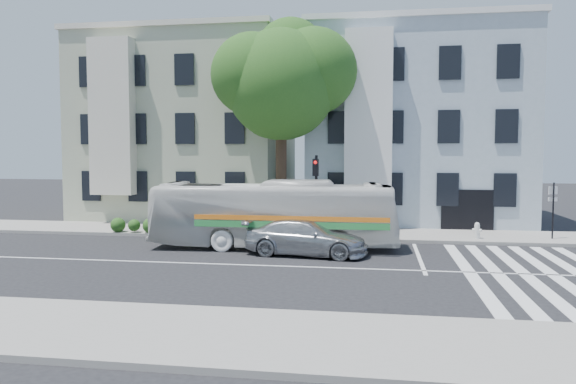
% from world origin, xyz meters
% --- Properties ---
extents(ground, '(120.00, 120.00, 0.00)m').
position_xyz_m(ground, '(0.00, 0.00, 0.00)').
color(ground, black).
rests_on(ground, ground).
extents(sidewalk_far, '(80.00, 4.00, 0.15)m').
position_xyz_m(sidewalk_far, '(0.00, 8.00, 0.07)').
color(sidewalk_far, gray).
rests_on(sidewalk_far, ground).
extents(sidewalk_near, '(80.00, 4.00, 0.15)m').
position_xyz_m(sidewalk_near, '(0.00, -8.00, 0.07)').
color(sidewalk_near, gray).
rests_on(sidewalk_near, ground).
extents(building_left, '(12.00, 10.00, 11.00)m').
position_xyz_m(building_left, '(-7.00, 15.00, 5.50)').
color(building_left, '#A6AF93').
rests_on(building_left, ground).
extents(building_right, '(12.00, 10.00, 11.00)m').
position_xyz_m(building_right, '(7.00, 15.00, 5.50)').
color(building_right, '#99ABB6').
rests_on(building_right, ground).
extents(street_tree, '(7.30, 5.90, 11.10)m').
position_xyz_m(street_tree, '(0.06, 8.74, 7.83)').
color(street_tree, '#2D2116').
rests_on(street_tree, ground).
extents(bus, '(2.96, 10.55, 2.91)m').
position_xyz_m(bus, '(0.52, 3.72, 1.45)').
color(bus, silver).
rests_on(bus, ground).
extents(sedan, '(2.62, 5.12, 1.42)m').
position_xyz_m(sedan, '(2.09, 2.31, 0.71)').
color(sedan, '#ADB0B4').
rests_on(sedan, ground).
extents(hedge, '(8.19, 3.98, 0.70)m').
position_xyz_m(hedge, '(-3.59, 6.30, 0.50)').
color(hedge, '#2A5C1D').
rests_on(hedge, sidewalk_far).
extents(traffic_signal, '(0.41, 0.52, 3.96)m').
position_xyz_m(traffic_signal, '(2.01, 6.51, 2.56)').
color(traffic_signal, black).
rests_on(traffic_signal, ground).
extents(fire_hydrant, '(0.43, 0.30, 0.75)m').
position_xyz_m(fire_hydrant, '(9.40, 6.95, 0.53)').
color(fire_hydrant, silver).
rests_on(fire_hydrant, sidewalk_far).
extents(far_sign_pole, '(0.44, 0.25, 2.58)m').
position_xyz_m(far_sign_pole, '(12.78, 7.45, 1.78)').
color(far_sign_pole, black).
rests_on(far_sign_pole, sidewalk_far).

